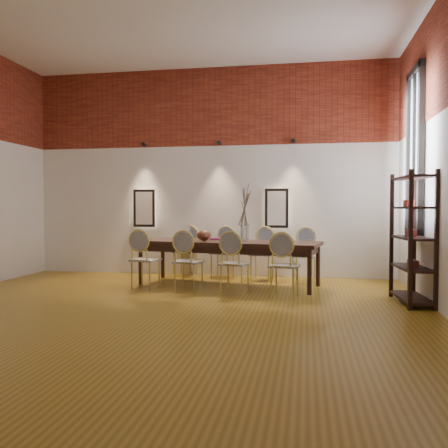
% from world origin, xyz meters
% --- Properties ---
extents(floor, '(7.00, 7.00, 0.02)m').
position_xyz_m(floor, '(0.00, 0.00, -0.01)').
color(floor, olive).
rests_on(floor, ground).
extents(wall_back, '(7.00, 0.10, 4.00)m').
position_xyz_m(wall_back, '(0.00, 3.55, 2.00)').
color(wall_back, silver).
rests_on(wall_back, ground).
extents(brick_band_back, '(7.00, 0.02, 1.50)m').
position_xyz_m(brick_band_back, '(0.00, 3.48, 3.25)').
color(brick_band_back, maroon).
rests_on(brick_band_back, ground).
extents(niche_left, '(0.36, 0.06, 0.66)m').
position_xyz_m(niche_left, '(-1.30, 3.45, 1.30)').
color(niche_left, '#FFEAC6').
rests_on(niche_left, wall_back).
extents(niche_right, '(0.36, 0.06, 0.66)m').
position_xyz_m(niche_right, '(1.30, 3.45, 1.30)').
color(niche_right, '#FFEAC6').
rests_on(niche_right, wall_back).
extents(spot_fixture_left, '(0.08, 0.10, 0.08)m').
position_xyz_m(spot_fixture_left, '(-1.30, 3.42, 2.55)').
color(spot_fixture_left, black).
rests_on(spot_fixture_left, wall_back).
extents(spot_fixture_mid, '(0.08, 0.10, 0.08)m').
position_xyz_m(spot_fixture_mid, '(0.20, 3.42, 2.55)').
color(spot_fixture_mid, black).
rests_on(spot_fixture_mid, wall_back).
extents(spot_fixture_right, '(0.08, 0.10, 0.08)m').
position_xyz_m(spot_fixture_right, '(1.60, 3.42, 2.55)').
color(spot_fixture_right, black).
rests_on(spot_fixture_right, wall_back).
extents(window_glass, '(0.02, 0.78, 2.38)m').
position_xyz_m(window_glass, '(3.46, 2.00, 2.15)').
color(window_glass, silver).
rests_on(window_glass, wall_right).
extents(window_frame, '(0.08, 0.90, 2.50)m').
position_xyz_m(window_frame, '(3.44, 2.00, 2.15)').
color(window_frame, black).
rests_on(window_frame, wall_right).
extents(window_mullion, '(0.06, 0.06, 2.40)m').
position_xyz_m(window_mullion, '(3.44, 2.00, 2.15)').
color(window_mullion, black).
rests_on(window_mullion, wall_right).
extents(dining_table, '(3.17, 1.50, 0.75)m').
position_xyz_m(dining_table, '(0.55, 2.35, 0.38)').
color(dining_table, '#321812').
rests_on(dining_table, floor).
extents(chair_near_a, '(0.51, 0.51, 0.94)m').
position_xyz_m(chair_near_a, '(-0.71, 1.79, 0.47)').
color(chair_near_a, tan).
rests_on(chair_near_a, floor).
extents(chair_near_b, '(0.51, 0.51, 0.94)m').
position_xyz_m(chair_near_b, '(0.04, 1.66, 0.47)').
color(chair_near_b, tan).
rests_on(chair_near_b, floor).
extents(chair_near_c, '(0.51, 0.51, 0.94)m').
position_xyz_m(chair_near_c, '(0.79, 1.52, 0.47)').
color(chair_near_c, tan).
rests_on(chair_near_c, floor).
extents(chair_near_d, '(0.51, 0.51, 0.94)m').
position_xyz_m(chair_near_d, '(1.54, 1.39, 0.47)').
color(chair_near_d, tan).
rests_on(chair_near_d, floor).
extents(chair_far_a, '(0.51, 0.51, 0.94)m').
position_xyz_m(chair_far_a, '(-0.44, 3.31, 0.47)').
color(chair_far_a, tan).
rests_on(chair_far_a, floor).
extents(chair_far_b, '(0.51, 0.51, 0.94)m').
position_xyz_m(chair_far_b, '(0.31, 3.17, 0.47)').
color(chair_far_b, tan).
rests_on(chair_far_b, floor).
extents(chair_far_c, '(0.51, 0.51, 0.94)m').
position_xyz_m(chair_far_c, '(1.06, 3.04, 0.47)').
color(chair_far_c, tan).
rests_on(chair_far_c, floor).
extents(chair_far_d, '(0.51, 0.51, 0.94)m').
position_xyz_m(chair_far_d, '(1.81, 2.91, 0.47)').
color(chair_far_d, tan).
rests_on(chair_far_d, floor).
extents(vase, '(0.14, 0.14, 0.30)m').
position_xyz_m(vase, '(0.84, 2.30, 0.90)').
color(vase, silver).
rests_on(vase, dining_table).
extents(dried_branches, '(0.50, 0.50, 0.70)m').
position_xyz_m(dried_branches, '(0.84, 2.30, 1.35)').
color(dried_branches, '#483A2B').
rests_on(dried_branches, vase).
extents(bowl, '(0.24, 0.24, 0.18)m').
position_xyz_m(bowl, '(0.13, 2.37, 0.84)').
color(bowl, brown).
rests_on(bowl, dining_table).
extents(book, '(0.29, 0.22, 0.03)m').
position_xyz_m(book, '(0.34, 2.61, 0.77)').
color(book, '#892970').
rests_on(book, dining_table).
extents(shelving_rack, '(0.46, 1.03, 1.80)m').
position_xyz_m(shelving_rack, '(3.28, 1.30, 0.90)').
color(shelving_rack, black).
rests_on(shelving_rack, floor).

